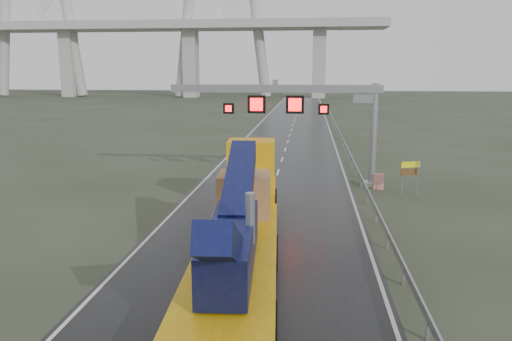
# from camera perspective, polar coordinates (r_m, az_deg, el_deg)

# --- Properties ---
(ground) EXTENTS (400.00, 400.00, 0.00)m
(ground) POSITION_cam_1_polar(r_m,az_deg,el_deg) (19.13, -1.77, -13.37)
(ground) COLOR #2E3324
(ground) RESTS_ON ground
(road) EXTENTS (11.00, 200.00, 0.02)m
(road) POSITION_cam_1_polar(r_m,az_deg,el_deg) (57.83, 3.66, 3.30)
(road) COLOR black
(road) RESTS_ON ground
(guardrail) EXTENTS (0.20, 140.00, 1.40)m
(guardrail) POSITION_cam_1_polar(r_m,az_deg,el_deg) (47.92, 10.45, 2.33)
(guardrail) COLOR gray
(guardrail) RESTS_ON ground
(sign_gantry) EXTENTS (14.90, 1.20, 7.42)m
(sign_gantry) POSITION_cam_1_polar(r_m,az_deg,el_deg) (35.30, 5.63, 7.36)
(sign_gantry) COLOR #B4B3AF
(sign_gantry) RESTS_ON ground
(heavy_haul_truck) EXTENTS (4.29, 20.97, 4.89)m
(heavy_haul_truck) POSITION_cam_1_polar(r_m,az_deg,el_deg) (22.27, -1.55, -4.58)
(heavy_haul_truck) COLOR #E2AF0C
(heavy_haul_truck) RESTS_ON ground
(exit_sign_pair) EXTENTS (1.27, 0.56, 2.31)m
(exit_sign_pair) POSITION_cam_1_polar(r_m,az_deg,el_deg) (33.80, 17.22, -0.10)
(exit_sign_pair) COLOR gray
(exit_sign_pair) RESTS_ON ground
(striped_barrier) EXTENTS (0.71, 0.48, 1.09)m
(striped_barrier) POSITION_cam_1_polar(r_m,az_deg,el_deg) (35.29, 13.85, -1.24)
(striped_barrier) COLOR red
(striped_barrier) RESTS_ON ground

